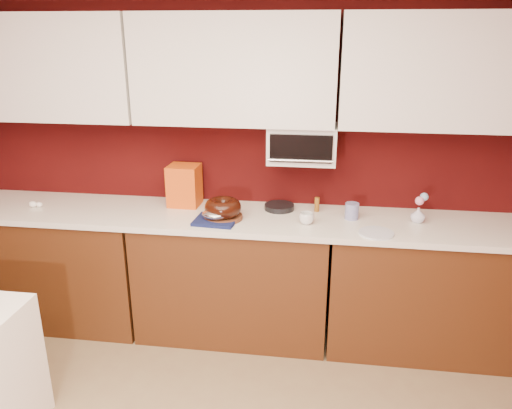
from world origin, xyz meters
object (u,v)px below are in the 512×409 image
object	(u,v)px
toaster_oven	(302,143)
flower_vase	(418,214)
bundt_cake	(223,208)
foil_ham_nest	(215,214)
pandoro_box	(184,185)
blue_jar	(352,211)
coffee_mug	(307,217)

from	to	relation	value
toaster_oven	flower_vase	xyz separation A→B (m)	(0.77, -0.12, -0.42)
bundt_cake	foil_ham_nest	world-z (taller)	bundt_cake
toaster_oven	bundt_cake	size ratio (longest dim) A/B	1.84
pandoro_box	blue_jar	world-z (taller)	pandoro_box
bundt_cake	blue_jar	world-z (taller)	bundt_cake
coffee_mug	foil_ham_nest	bearing A→B (deg)	-175.34
toaster_oven	blue_jar	world-z (taller)	toaster_oven
blue_jar	flower_vase	distance (m)	0.43
pandoro_box	flower_vase	bearing A→B (deg)	-2.42
pandoro_box	blue_jar	bearing A→B (deg)	-3.78
coffee_mug	pandoro_box	bearing A→B (deg)	163.91
pandoro_box	bundt_cake	bearing A→B (deg)	-34.28
foil_ham_nest	flower_vase	xyz separation A→B (m)	(1.31, 0.18, 0.00)
foil_ham_nest	toaster_oven	bearing A→B (deg)	29.55
pandoro_box	flower_vase	xyz separation A→B (m)	(1.60, -0.12, -0.09)
bundt_cake	pandoro_box	size ratio (longest dim) A/B	0.84
coffee_mug	bundt_cake	bearing A→B (deg)	178.56
coffee_mug	flower_vase	world-z (taller)	flower_vase
toaster_oven	pandoro_box	bearing A→B (deg)	-179.86
bundt_cake	toaster_oven	bearing A→B (deg)	25.89
toaster_oven	coffee_mug	size ratio (longest dim) A/B	4.90
bundt_cake	pandoro_box	xyz separation A→B (m)	(-0.33, 0.24, 0.07)
foil_ham_nest	blue_jar	size ratio (longest dim) A/B	1.61
toaster_oven	flower_vase	world-z (taller)	toaster_oven
bundt_cake	pandoro_box	bearing A→B (deg)	143.77
toaster_oven	coffee_mug	world-z (taller)	toaster_oven
coffee_mug	blue_jar	size ratio (longest dim) A/B	0.85
coffee_mug	flower_vase	distance (m)	0.73
bundt_cake	coffee_mug	world-z (taller)	bundt_cake
foil_ham_nest	blue_jar	bearing A→B (deg)	11.78
bundt_cake	blue_jar	size ratio (longest dim) A/B	2.25
toaster_oven	pandoro_box	world-z (taller)	toaster_oven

